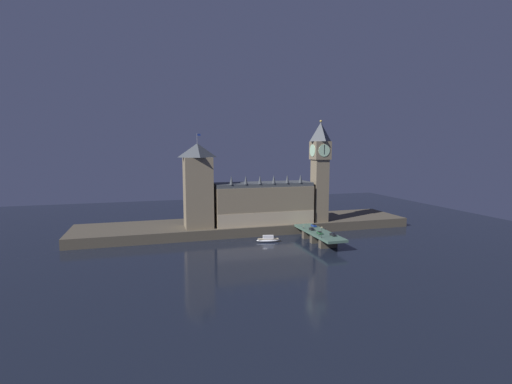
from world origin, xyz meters
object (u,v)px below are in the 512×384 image
(car_southbound_lead, at_px, (333,234))
(pedestrian_mid_walk, at_px, (325,228))
(car_northbound_lead, at_px, (312,229))
(clock_tower, at_px, (320,168))
(pedestrian_far_rail, at_px, (304,227))
(pedestrian_near_rail, at_px, (319,235))
(car_northbound_trail, at_px, (320,233))
(street_lamp_near, at_px, (322,231))
(car_southbound_trail, at_px, (314,226))
(victoria_tower, at_px, (198,185))
(boat_upstream, at_px, (268,240))

(car_southbound_lead, height_order, pedestrian_mid_walk, pedestrian_mid_walk)
(car_northbound_lead, height_order, pedestrian_mid_walk, pedestrian_mid_walk)
(car_southbound_lead, distance_m, pedestrian_mid_walk, 14.82)
(clock_tower, relative_size, pedestrian_far_rail, 42.41)
(clock_tower, xyz_separation_m, pedestrian_near_rail, (-20.36, -41.93, -33.95))
(pedestrian_near_rail, bearing_deg, car_northbound_trail, 59.78)
(pedestrian_near_rail, distance_m, street_lamp_near, 5.00)
(pedestrian_mid_walk, relative_size, street_lamp_near, 0.26)
(pedestrian_near_rail, relative_size, street_lamp_near, 0.27)
(car_northbound_lead, distance_m, car_southbound_trail, 9.88)
(clock_tower, xyz_separation_m, pedestrian_far_rail, (-20.36, -21.12, -34.02))
(victoria_tower, bearing_deg, car_northbound_lead, -25.99)
(clock_tower, height_order, boat_upstream, clock_tower)
(boat_upstream, bearing_deg, car_northbound_lead, -11.86)
(pedestrian_mid_walk, distance_m, pedestrian_far_rail, 12.87)
(car_northbound_trail, bearing_deg, pedestrian_mid_walk, 48.39)
(clock_tower, distance_m, street_lamp_near, 59.10)
(car_southbound_lead, relative_size, pedestrian_mid_walk, 2.77)
(clock_tower, height_order, car_southbound_lead, clock_tower)
(street_lamp_near, distance_m, boat_upstream, 34.26)
(victoria_tower, distance_m, pedestrian_far_rail, 69.28)
(clock_tower, xyz_separation_m, street_lamp_near, (-20.76, -45.89, -30.93))
(car_northbound_lead, bearing_deg, boat_upstream, 168.14)
(car_southbound_lead, distance_m, pedestrian_far_rail, 23.41)
(car_northbound_lead, relative_size, pedestrian_near_rail, 2.31)
(clock_tower, relative_size, pedestrian_near_rail, 39.37)
(car_northbound_trail, bearing_deg, car_southbound_lead, -47.57)
(car_southbound_lead, distance_m, street_lamp_near, 9.26)
(street_lamp_near, bearing_deg, car_northbound_trail, 70.34)
(street_lamp_near, bearing_deg, clock_tower, 65.66)
(car_northbound_lead, relative_size, car_northbound_trail, 0.96)
(car_northbound_lead, bearing_deg, pedestrian_far_rail, 114.83)
(car_northbound_trail, bearing_deg, clock_tower, 64.64)
(boat_upstream, bearing_deg, street_lamp_near, -47.66)
(car_northbound_lead, distance_m, pedestrian_near_rail, 15.38)
(car_southbound_lead, bearing_deg, car_northbound_lead, 107.73)
(car_southbound_trail, relative_size, pedestrian_mid_walk, 2.61)
(victoria_tower, distance_m, street_lamp_near, 80.32)
(clock_tower, height_order, car_southbound_trail, clock_tower)
(car_northbound_lead, bearing_deg, car_northbound_trail, -90.00)
(victoria_tower, height_order, car_southbound_trail, victoria_tower)
(victoria_tower, relative_size, car_southbound_lead, 12.52)
(victoria_tower, height_order, car_northbound_trail, victoria_tower)
(victoria_tower, relative_size, pedestrian_mid_walk, 34.68)
(car_southbound_trail, distance_m, boat_upstream, 31.23)
(clock_tower, xyz_separation_m, boat_upstream, (-43.01, -21.47, -40.03))
(victoria_tower, height_order, car_southbound_lead, victoria_tower)
(car_southbound_trail, bearing_deg, boat_upstream, -174.25)
(victoria_tower, bearing_deg, pedestrian_mid_walk, -24.64)
(pedestrian_mid_walk, height_order, street_lamp_near, street_lamp_near)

